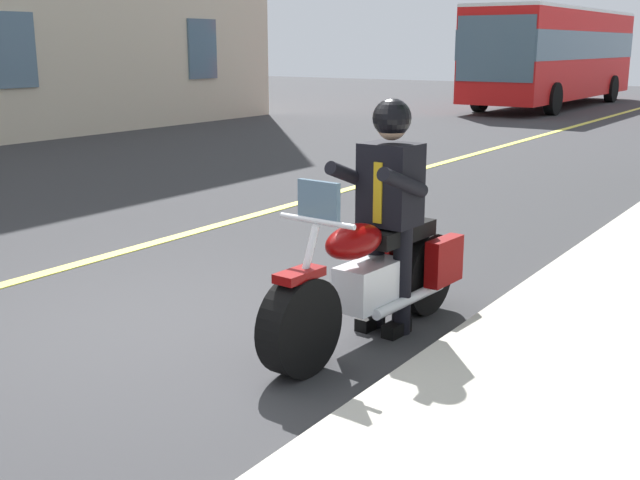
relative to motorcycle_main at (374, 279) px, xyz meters
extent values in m
plane|color=#333335|center=(0.77, -1.40, -0.45)|extent=(80.00, 80.00, 0.00)
cube|color=#E5DB4C|center=(0.77, -3.40, -0.45)|extent=(60.00, 0.16, 0.01)
cylinder|color=black|center=(0.84, -0.06, -0.12)|extent=(0.67, 0.24, 0.66)
cylinder|color=black|center=(-0.70, 0.04, -0.12)|extent=(0.67, 0.24, 0.66)
cube|color=silver|center=(0.05, -0.01, -0.03)|extent=(0.58, 0.31, 0.32)
ellipsoid|color=#720505|center=(0.24, -0.02, 0.33)|extent=(0.58, 0.31, 0.24)
cube|color=black|center=(-0.30, 0.02, 0.29)|extent=(0.72, 0.32, 0.12)
cube|color=#720505|center=(-0.64, 0.26, 0.03)|extent=(0.41, 0.15, 0.36)
cube|color=#720505|center=(-0.67, -0.18, 0.03)|extent=(0.41, 0.15, 0.36)
cylinder|color=silver|center=(0.82, -0.06, 0.15)|extent=(0.35, 0.07, 0.76)
cylinder|color=silver|center=(0.66, -0.04, 0.55)|extent=(0.07, 0.60, 0.04)
cube|color=#720505|center=(0.84, -0.06, 0.23)|extent=(0.37, 0.18, 0.06)
cylinder|color=silver|center=(-0.24, 0.17, -0.19)|extent=(0.90, 0.14, 0.08)
cube|color=slate|center=(0.64, -0.04, 0.67)|extent=(0.06, 0.32, 0.28)
cylinder|color=black|center=(-0.20, 0.13, -0.03)|extent=(0.14, 0.14, 0.84)
cube|color=black|center=(-0.14, 0.13, -0.40)|extent=(0.27, 0.13, 0.10)
cylinder|color=black|center=(-0.21, -0.11, -0.03)|extent=(0.14, 0.14, 0.84)
cube|color=black|center=(-0.15, -0.11, -0.40)|extent=(0.27, 0.13, 0.10)
cube|color=black|center=(-0.20, 0.01, 0.67)|extent=(0.34, 0.42, 0.60)
cube|color=#B28C14|center=(-0.04, 0.00, 0.63)|extent=(0.03, 0.07, 0.44)
cylinder|color=black|center=(-0.01, 0.22, 0.73)|extent=(0.56, 0.13, 0.28)
cylinder|color=black|center=(-0.04, -0.22, 0.73)|extent=(0.56, 0.13, 0.28)
sphere|color=tan|center=(-0.20, 0.01, 1.10)|extent=(0.22, 0.22, 0.22)
sphere|color=black|center=(-0.20, 0.01, 1.15)|extent=(0.28, 0.28, 0.28)
cube|color=red|center=(-23.01, -6.22, 1.32)|extent=(11.00, 2.50, 2.85)
cube|color=slate|center=(-23.01, -6.22, 1.65)|extent=(11.04, 2.52, 0.90)
cube|color=slate|center=(-17.51, -6.22, 1.55)|extent=(0.06, 2.40, 1.90)
cube|color=white|center=(-23.01, -6.22, 2.80)|extent=(11.00, 2.50, 0.10)
cylinder|color=black|center=(-19.41, -5.02, 0.05)|extent=(1.00, 0.30, 1.00)
cylinder|color=black|center=(-19.41, -7.42, 0.05)|extent=(1.00, 0.30, 1.00)
cylinder|color=black|center=(-26.21, -5.02, 0.05)|extent=(1.00, 0.30, 1.00)
cylinder|color=black|center=(-26.21, -7.42, 0.05)|extent=(1.00, 0.30, 1.00)
cube|color=slate|center=(-11.71, -12.37, 1.55)|extent=(1.10, 0.06, 1.60)
cube|color=slate|center=(-5.78, -12.37, 1.55)|extent=(1.10, 0.06, 1.60)
camera|label=1|loc=(4.72, 2.75, 1.65)|focal=43.83mm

